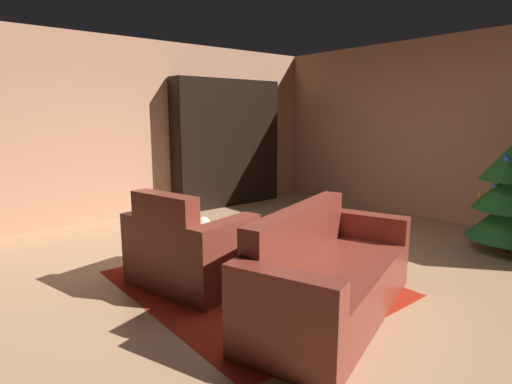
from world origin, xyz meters
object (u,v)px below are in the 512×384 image
object	(u,v)px
armchair_red	(188,252)
bookshelf_unit	(233,145)
couch_red	(327,278)
decorated_tree	(511,195)
book_stack_on_table	(276,231)
coffee_table	(274,243)
bottle_on_table	(295,232)

from	to	relation	value
armchair_red	bookshelf_unit	bearing A→B (deg)	136.80
couch_red	decorated_tree	distance (m)	2.82
bookshelf_unit	book_stack_on_table	bearing A→B (deg)	-30.23
coffee_table	book_stack_on_table	distance (m)	0.12
bookshelf_unit	book_stack_on_table	xyz separation A→B (m)	(3.10, -1.81, -0.53)
coffee_table	bottle_on_table	bearing A→B (deg)	13.19
armchair_red	couch_red	xyz separation A→B (m)	(1.19, 0.56, -0.03)
couch_red	book_stack_on_table	bearing A→B (deg)	172.42
bottle_on_table	couch_red	bearing A→B (deg)	-10.55
coffee_table	armchair_red	bearing A→B (deg)	-130.78
coffee_table	book_stack_on_table	bearing A→B (deg)	121.86
bookshelf_unit	bottle_on_table	distance (m)	3.85
armchair_red	couch_red	world-z (taller)	armchair_red
decorated_tree	armchair_red	bearing A→B (deg)	-114.09
bottle_on_table	book_stack_on_table	bearing A→B (deg)	177.98
bookshelf_unit	couch_red	world-z (taller)	bookshelf_unit
couch_red	bottle_on_table	bearing A→B (deg)	169.45
book_stack_on_table	decorated_tree	size ratio (longest dim) A/B	0.16
bookshelf_unit	book_stack_on_table	world-z (taller)	bookshelf_unit
bookshelf_unit	armchair_red	bearing A→B (deg)	-43.20
bottle_on_table	decorated_tree	bearing A→B (deg)	74.16
bookshelf_unit	bottle_on_table	size ratio (longest dim) A/B	7.56
bookshelf_unit	armchair_red	xyz separation A→B (m)	(2.63, -2.47, -0.72)
armchair_red	decorated_tree	size ratio (longest dim) A/B	0.92
bottle_on_table	coffee_table	bearing A→B (deg)	-166.81
book_stack_on_table	bottle_on_table	size ratio (longest dim) A/B	0.73
armchair_red	decorated_tree	world-z (taller)	decorated_tree
book_stack_on_table	bottle_on_table	bearing A→B (deg)	-2.02
coffee_table	decorated_tree	bearing A→B (deg)	70.38
coffee_table	decorated_tree	world-z (taller)	decorated_tree
book_stack_on_table	decorated_tree	xyz separation A→B (m)	(1.01, 2.68, 0.16)
bookshelf_unit	armchair_red	size ratio (longest dim) A/B	1.79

